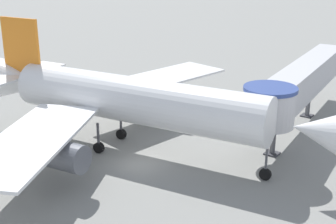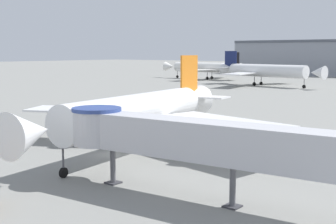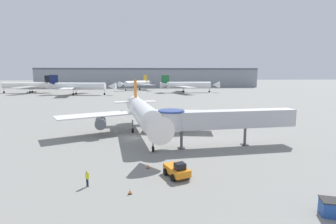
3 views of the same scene
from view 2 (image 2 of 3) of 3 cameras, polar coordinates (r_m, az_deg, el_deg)
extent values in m
plane|color=gray|center=(49.78, -6.79, -5.15)|extent=(800.00, 800.00, 0.00)
cylinder|color=white|center=(48.94, -4.05, -0.01)|extent=(6.83, 22.30, 3.75)
cone|color=white|center=(38.02, -16.62, -2.45)|extent=(4.29, 4.61, 3.75)
cone|color=white|center=(59.41, 2.71, 1.32)|extent=(4.51, 6.09, 3.75)
cube|color=white|center=(56.69, -9.86, 0.25)|extent=(14.95, 10.80, 0.22)
cube|color=white|center=(47.18, 6.94, -1.13)|extent=(14.82, 7.42, 0.22)
cube|color=orange|center=(58.90, 2.61, 4.55)|extent=(0.82, 4.12, 4.87)
cube|color=white|center=(59.59, 2.84, 1.97)|extent=(9.94, 4.23, 0.18)
cylinder|color=#565960|center=(55.17, -9.80, -1.28)|extent=(2.62, 4.38, 2.06)
cylinder|color=#565960|center=(46.70, 5.01, -2.78)|extent=(2.62, 4.38, 2.06)
cylinder|color=#4C4C51|center=(41.15, -12.66, -5.77)|extent=(0.18, 0.18, 2.15)
cylinder|color=black|center=(41.41, -12.62, -7.22)|extent=(0.39, 0.93, 0.90)
cylinder|color=#4C4C51|center=(52.58, -3.83, -2.74)|extent=(0.22, 0.22, 2.15)
cylinder|color=black|center=(52.78, -3.82, -3.89)|extent=(0.52, 0.95, 0.90)
cylinder|color=#4C4C51|center=(50.78, -0.68, -3.09)|extent=(0.22, 0.22, 2.15)
cylinder|color=black|center=(50.98, -0.68, -4.28)|extent=(0.52, 0.95, 0.90)
cube|color=#B7B7BC|center=(33.31, 4.75, -3.54)|extent=(20.89, 4.53, 2.80)
cylinder|color=#B7B7BC|center=(39.25, -8.65, -1.92)|extent=(3.90, 3.90, 2.80)
cylinder|color=navy|center=(39.04, -8.70, 0.33)|extent=(4.09, 4.10, 0.30)
cylinder|color=#56565B|center=(38.77, -6.73, -6.44)|extent=(0.44, 0.44, 3.08)
cube|color=#333338|center=(39.15, -6.70, -8.54)|extent=(1.10, 1.10, 0.12)
cylinder|color=#56565B|center=(33.08, 7.89, -8.89)|extent=(0.44, 0.44, 3.08)
cube|color=#333338|center=(33.53, 7.84, -11.32)|extent=(1.10, 1.10, 0.12)
cylinder|color=white|center=(182.46, 4.26, 5.46)|extent=(25.18, 4.46, 3.74)
cone|color=white|center=(191.68, 0.20, 5.58)|extent=(4.22, 3.86, 3.74)
cone|color=white|center=(175.34, 8.08, 5.33)|extent=(5.72, 3.90, 3.74)
cube|color=white|center=(188.70, 6.55, 5.30)|extent=(10.15, 15.60, 0.22)
cube|color=white|center=(173.19, 3.44, 5.15)|extent=(9.45, 15.56, 0.22)
cube|color=black|center=(175.38, 8.02, 6.43)|extent=(4.53, 0.37, 4.87)
cube|color=white|center=(175.18, 8.17, 5.54)|extent=(3.45, 10.00, 0.18)
cylinder|color=#4C4C51|center=(189.46, 1.15, 4.66)|extent=(0.18, 0.18, 2.15)
cylinder|color=black|center=(189.51, 1.15, 4.34)|extent=(1.11, 0.29, 1.10)
cylinder|color=#4C4C51|center=(182.34, 5.37, 4.52)|extent=(0.22, 0.22, 2.15)
cylinder|color=black|center=(182.39, 5.37, 4.18)|extent=(1.11, 0.43, 1.10)
cylinder|color=#4C4C51|center=(179.48, 4.80, 4.48)|extent=(0.22, 0.22, 2.15)
cylinder|color=black|center=(179.54, 4.80, 4.14)|extent=(1.11, 0.43, 1.10)
cylinder|color=white|center=(148.62, 11.97, 4.95)|extent=(27.54, 8.13, 3.92)
cone|color=white|center=(139.19, 17.79, 4.60)|extent=(4.87, 4.54, 3.92)
cone|color=white|center=(157.86, 7.54, 5.18)|extent=(6.41, 4.79, 3.92)
cube|color=white|center=(143.00, 8.70, 4.66)|extent=(8.28, 15.88, 0.22)
cube|color=white|center=(158.23, 13.07, 4.81)|extent=(12.21, 16.20, 0.22)
cube|color=#141E4C|center=(157.58, 7.64, 6.46)|extent=(4.84, 1.00, 5.09)
cube|color=white|center=(158.03, 7.46, 5.43)|extent=(4.97, 10.70, 0.18)
cylinder|color=#4C4C51|center=(141.50, 16.26, 3.44)|extent=(0.18, 0.18, 2.25)
cylinder|color=black|center=(141.57, 16.25, 2.99)|extent=(1.13, 0.43, 1.10)
cylinder|color=#4C4C51|center=(149.39, 10.48, 3.81)|extent=(0.22, 0.22, 2.25)
cylinder|color=black|center=(149.46, 10.47, 3.38)|extent=(1.15, 0.57, 1.10)
cylinder|color=#4C4C51|center=(152.20, 11.29, 3.86)|extent=(0.22, 0.22, 2.25)
cylinder|color=black|center=(152.28, 11.28, 3.43)|extent=(1.15, 0.57, 1.10)
camera|label=1|loc=(61.94, -40.10, 10.51)|focal=50.00mm
camera|label=3|loc=(35.40, -74.01, 3.74)|focal=28.00mm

